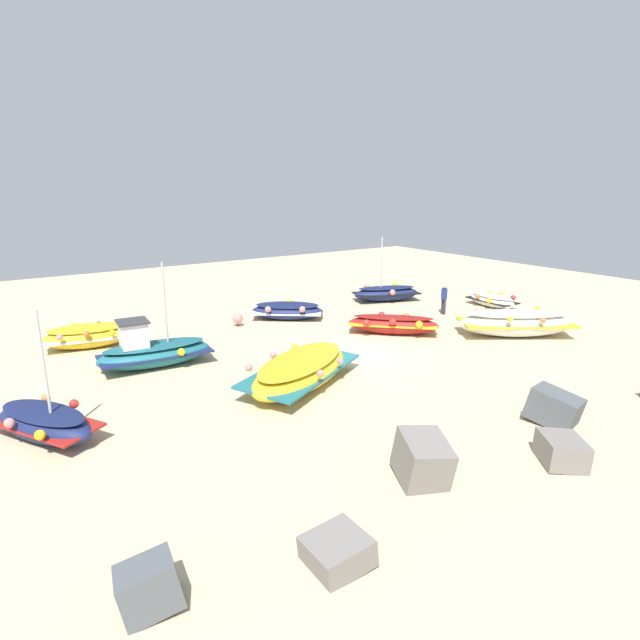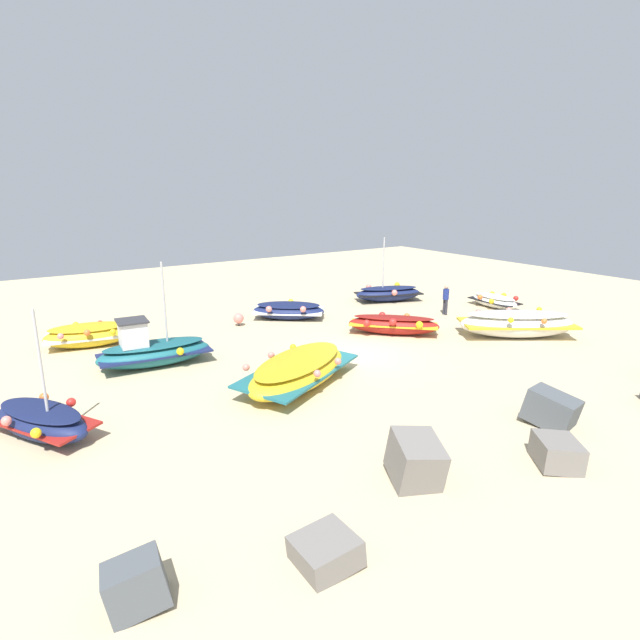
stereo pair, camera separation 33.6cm
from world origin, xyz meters
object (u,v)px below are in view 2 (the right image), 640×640
at_px(fishing_boat_6, 388,293).
at_px(mooring_buoy_0, 239,318).
at_px(fishing_boat_5, 153,351).
at_px(fishing_boat_1, 299,370).
at_px(fishing_boat_4, 41,421).
at_px(person_walking, 446,298).
at_px(fishing_boat_7, 88,335).
at_px(fishing_boat_8, 495,301).
at_px(fishing_boat_0, 517,323).
at_px(fishing_boat_3, 394,324).
at_px(fishing_boat_2, 288,310).

xyz_separation_m(fishing_boat_6, mooring_buoy_0, (9.87, 0.19, -0.09)).
bearing_deg(fishing_boat_5, fishing_boat_1, 132.33).
bearing_deg(fishing_boat_4, person_walking, -109.21).
xyz_separation_m(fishing_boat_7, fishing_boat_8, (-20.67, 4.95, -0.13)).
xyz_separation_m(fishing_boat_0, fishing_boat_1, (11.38, -0.53, -0.10)).
relative_size(fishing_boat_5, fishing_boat_6, 1.03).
bearing_deg(fishing_boat_5, fishing_boat_6, -161.91).
distance_m(fishing_boat_4, fishing_boat_8, 23.51).
distance_m(fishing_boat_0, person_walking, 4.69).
bearing_deg(fishing_boat_8, fishing_boat_5, -89.61).
relative_size(fishing_boat_5, fishing_boat_7, 1.17).
distance_m(fishing_boat_8, mooring_buoy_0, 14.55).
height_order(person_walking, mooring_buoy_0, person_walking).
xyz_separation_m(fishing_boat_0, fishing_boat_6, (0.04, -8.90, -0.15)).
distance_m(fishing_boat_0, fishing_boat_1, 11.39).
bearing_deg(fishing_boat_8, fishing_boat_0, -39.10).
relative_size(fishing_boat_4, person_walking, 2.29).
distance_m(fishing_boat_6, fishing_boat_7, 16.66).
height_order(fishing_boat_4, person_walking, fishing_boat_4).
bearing_deg(person_walking, fishing_boat_0, -90.47).
bearing_deg(fishing_boat_0, fishing_boat_3, 175.59).
bearing_deg(fishing_boat_2, fishing_boat_1, 100.23).
height_order(fishing_boat_0, fishing_boat_6, fishing_boat_6).
xyz_separation_m(fishing_boat_6, person_walking, (-0.34, 4.23, 0.46)).
relative_size(fishing_boat_0, fishing_boat_6, 1.27).
relative_size(fishing_boat_5, fishing_boat_8, 1.44).
bearing_deg(fishing_boat_0, person_walking, 119.50).
relative_size(fishing_boat_2, fishing_boat_7, 1.03).
bearing_deg(fishing_boat_1, fishing_boat_7, 93.67).
height_order(fishing_boat_1, fishing_boat_8, fishing_boat_1).
bearing_deg(fishing_boat_2, person_walking, -169.68).
bearing_deg(mooring_buoy_0, fishing_boat_7, -4.92).
height_order(fishing_boat_0, fishing_boat_1, fishing_boat_0).
bearing_deg(fishing_boat_6, fishing_boat_1, -123.89).
distance_m(fishing_boat_1, fishing_boat_7, 10.25).
bearing_deg(fishing_boat_8, fishing_boat_2, -107.54).
distance_m(fishing_boat_3, fishing_boat_7, 13.58).
bearing_deg(fishing_boat_0, fishing_boat_4, -150.30).
bearing_deg(fishing_boat_0, mooring_buoy_0, 171.93).
relative_size(fishing_boat_3, fishing_boat_4, 1.07).
distance_m(fishing_boat_2, fishing_boat_8, 11.88).
relative_size(fishing_boat_6, mooring_buoy_0, 6.61).
bearing_deg(fishing_boat_3, fishing_boat_5, 34.08).
height_order(fishing_boat_2, person_walking, person_walking).
bearing_deg(fishing_boat_4, fishing_boat_8, -111.55).
bearing_deg(fishing_boat_4, fishing_boat_5, -75.08).
distance_m(fishing_boat_3, fishing_boat_5, 10.79).
bearing_deg(mooring_buoy_0, fishing_boat_5, 33.21).
distance_m(fishing_boat_3, fishing_boat_4, 15.05).
distance_m(fishing_boat_3, mooring_buoy_0, 7.59).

